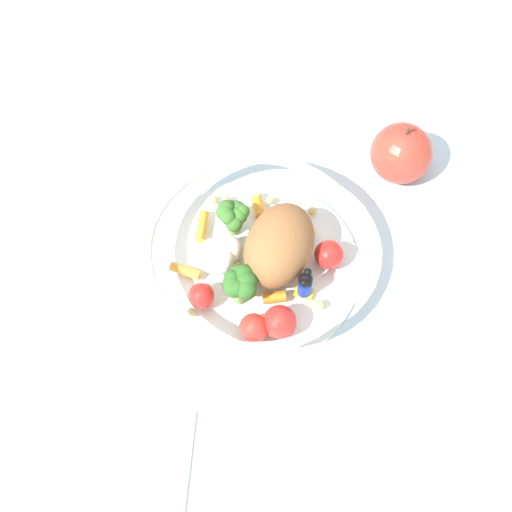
% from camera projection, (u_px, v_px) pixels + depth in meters
% --- Properties ---
extents(ground_plane, '(2.40, 2.40, 0.00)m').
position_uv_depth(ground_plane, '(267.00, 267.00, 0.82)').
color(ground_plane, silver).
extents(food_container, '(0.23, 0.23, 0.08)m').
position_uv_depth(food_container, '(257.00, 255.00, 0.79)').
color(food_container, white).
rests_on(food_container, ground_plane).
extents(loose_apple, '(0.07, 0.07, 0.08)m').
position_uv_depth(loose_apple, '(401.00, 153.00, 0.85)').
color(loose_apple, '#BC3828').
rests_on(loose_apple, ground_plane).
extents(folded_napkin, '(0.16, 0.15, 0.01)m').
position_uv_depth(folded_napkin, '(114.00, 471.00, 0.71)').
color(folded_napkin, silver).
rests_on(folded_napkin, ground_plane).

